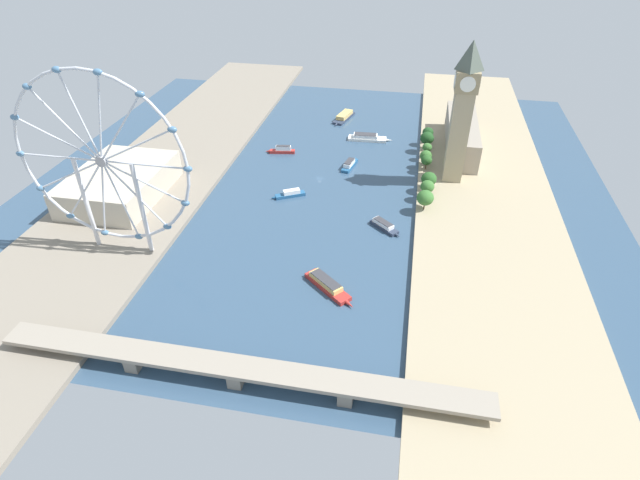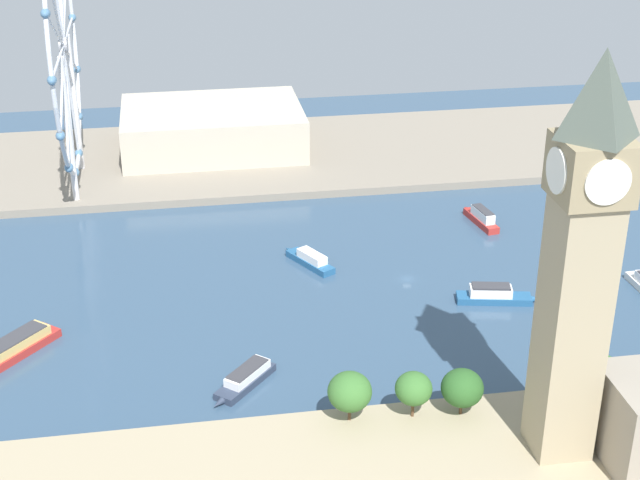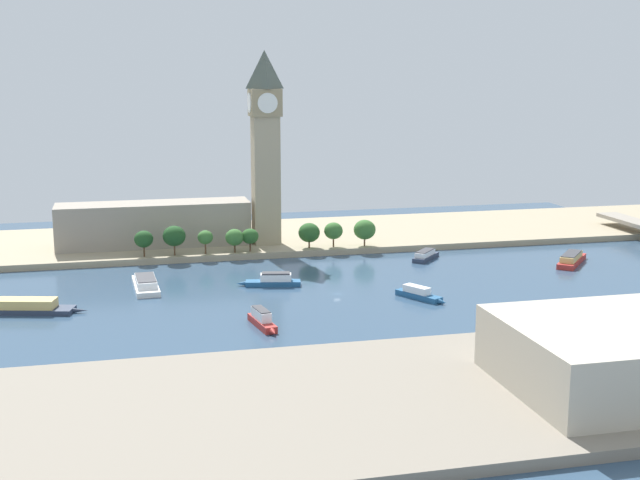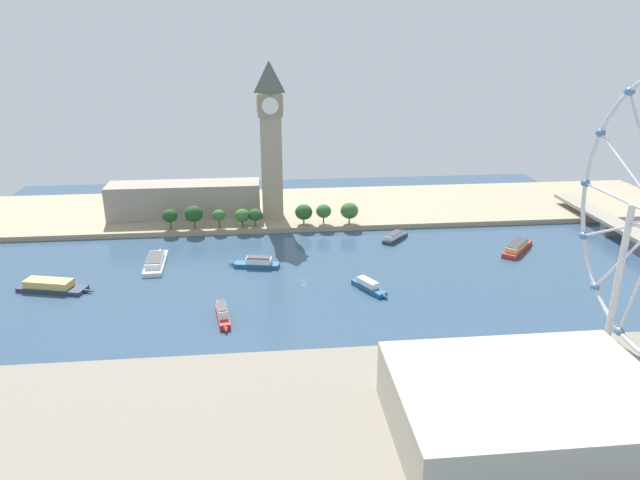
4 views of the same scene
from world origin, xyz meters
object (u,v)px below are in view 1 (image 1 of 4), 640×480
at_px(parliament_block, 461,135).
at_px(riverside_hall, 120,184).
at_px(ferris_wheel, 102,163).
at_px(tour_boat_4, 290,194).
at_px(tour_boat_2, 282,150).
at_px(tour_boat_6, 384,226).
at_px(clock_tower, 462,112).
at_px(tour_boat_0, 344,116).
at_px(tour_boat_1, 328,285).
at_px(river_bridge, 237,369).
at_px(tour_boat_5, 367,138).
at_px(tour_boat_3, 350,164).

bearing_deg(parliament_block, riverside_hall, 28.23).
bearing_deg(ferris_wheel, tour_boat_4, -134.88).
height_order(tour_boat_2, tour_boat_6, tour_boat_2).
bearing_deg(tour_boat_4, tour_boat_6, 128.57).
relative_size(clock_tower, tour_boat_0, 2.54).
distance_m(tour_boat_0, tour_boat_6, 180.66).
height_order(tour_boat_1, tour_boat_2, tour_boat_2).
height_order(riverside_hall, tour_boat_6, riverside_hall).
bearing_deg(parliament_block, tour_boat_6, 68.25).
bearing_deg(tour_boat_4, tour_boat_0, -124.90).
bearing_deg(parliament_block, ferris_wheel, 42.04).
relative_size(riverside_hall, river_bridge, 0.35).
height_order(riverside_hall, river_bridge, riverside_hall).
distance_m(clock_tower, riverside_hall, 230.01).
distance_m(tour_boat_0, tour_boat_4, 146.81).
bearing_deg(tour_boat_5, riverside_hall, -141.88).
height_order(river_bridge, tour_boat_1, river_bridge).
height_order(clock_tower, riverside_hall, clock_tower).
distance_m(river_bridge, tour_boat_3, 207.72).
xyz_separation_m(tour_boat_1, tour_boat_2, (64.21, -155.14, 0.22)).
xyz_separation_m(riverside_hall, tour_boat_1, (-151.06, 64.87, -9.70)).
relative_size(ferris_wheel, tour_boat_2, 4.34).
relative_size(clock_tower, tour_boat_6, 4.64).
xyz_separation_m(clock_tower, river_bridge, (92.49, 196.57, -45.03)).
height_order(parliament_block, tour_boat_6, parliament_block).
relative_size(tour_boat_0, tour_boat_3, 1.38).
relative_size(riverside_hall, tour_boat_5, 2.02).
xyz_separation_m(parliament_block, tour_boat_1, (73.40, 185.37, -11.31)).
bearing_deg(tour_boat_1, riverside_hall, -162.32).
bearing_deg(clock_tower, river_bridge, 64.80).
distance_m(tour_boat_0, tour_boat_3, 96.22).
height_order(river_bridge, tour_boat_2, river_bridge).
distance_m(ferris_wheel, tour_boat_4, 123.30).
height_order(tour_boat_0, tour_boat_6, tour_boat_0).
relative_size(clock_tower, tour_boat_5, 2.53).
xyz_separation_m(parliament_block, tour_boat_2, (137.61, 30.22, -11.10)).
relative_size(parliament_block, river_bridge, 0.44).
distance_m(tour_boat_3, tour_boat_6, 85.31).
height_order(river_bridge, tour_boat_4, river_bridge).
relative_size(tour_boat_2, tour_boat_5, 0.63).
height_order(ferris_wheel, tour_boat_0, ferris_wheel).
bearing_deg(tour_boat_1, tour_boat_2, 153.41).
xyz_separation_m(tour_boat_0, tour_boat_4, (15.07, 146.04, -0.28)).
bearing_deg(tour_boat_2, river_bridge, 90.31).
xyz_separation_m(tour_boat_2, tour_boat_3, (-55.98, 14.07, -0.26)).
xyz_separation_m(parliament_block, tour_boat_5, (74.37, -7.17, -11.41)).
relative_size(tour_boat_0, tour_boat_5, 1.00).
distance_m(ferris_wheel, tour_boat_0, 249.02).
height_order(tour_boat_2, tour_boat_4, tour_boat_2).
bearing_deg(tour_boat_0, tour_boat_6, 31.01).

